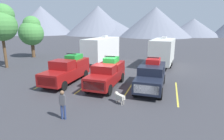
# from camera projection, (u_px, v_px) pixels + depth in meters

# --- Properties ---
(ground_plane) EXTENTS (240.00, 240.00, 0.00)m
(ground_plane) POSITION_uv_depth(u_px,v_px,m) (108.00, 86.00, 15.98)
(ground_plane) COLOR #38383D
(pickup_truck_a) EXTENTS (2.21, 5.73, 2.60)m
(pickup_truck_a) POSITION_uv_depth(u_px,v_px,m) (67.00, 70.00, 16.82)
(pickup_truck_a) COLOR maroon
(pickup_truck_a) RESTS_ON ground
(pickup_truck_b) EXTENTS (2.15, 5.32, 2.55)m
(pickup_truck_b) POSITION_uv_depth(u_px,v_px,m) (107.00, 73.00, 15.68)
(pickup_truck_b) COLOR maroon
(pickup_truck_b) RESTS_ON ground
(pickup_truck_c) EXTENTS (2.23, 5.51, 2.55)m
(pickup_truck_c) POSITION_uv_depth(u_px,v_px,m) (151.00, 75.00, 15.09)
(pickup_truck_c) COLOR black
(pickup_truck_c) RESTS_ON ground
(lot_stripe_a) EXTENTS (0.12, 5.50, 0.01)m
(lot_stripe_a) POSITION_uv_depth(u_px,v_px,m) (53.00, 80.00, 17.68)
(lot_stripe_a) COLOR gold
(lot_stripe_a) RESTS_ON ground
(lot_stripe_b) EXTENTS (0.12, 5.50, 0.01)m
(lot_stripe_b) POSITION_uv_depth(u_px,v_px,m) (89.00, 84.00, 16.58)
(lot_stripe_b) COLOR gold
(lot_stripe_b) RESTS_ON ground
(lot_stripe_c) EXTENTS (0.12, 5.50, 0.01)m
(lot_stripe_c) POSITION_uv_depth(u_px,v_px,m) (130.00, 88.00, 15.47)
(lot_stripe_c) COLOR gold
(lot_stripe_c) RESTS_ON ground
(lot_stripe_d) EXTENTS (0.12, 5.50, 0.01)m
(lot_stripe_d) POSITION_uv_depth(u_px,v_px,m) (177.00, 93.00, 14.37)
(lot_stripe_d) COLOR gold
(lot_stripe_d) RESTS_ON ground
(camper_trailer_a) EXTENTS (3.17, 8.57, 3.79)m
(camper_trailer_a) POSITION_uv_depth(u_px,v_px,m) (102.00, 49.00, 25.32)
(camper_trailer_a) COLOR white
(camper_trailer_a) RESTS_ON ground
(camper_trailer_b) EXTENTS (3.10, 7.56, 3.78)m
(camper_trailer_b) POSITION_uv_depth(u_px,v_px,m) (162.00, 51.00, 23.23)
(camper_trailer_b) COLOR silver
(camper_trailer_b) RESTS_ON ground
(person_a) EXTENTS (0.38, 0.24, 1.73)m
(person_a) POSITION_uv_depth(u_px,v_px,m) (63.00, 103.00, 10.10)
(person_a) COLOR navy
(person_a) RESTS_ON ground
(dog) EXTENTS (0.90, 0.71, 0.75)m
(dog) POSITION_uv_depth(u_px,v_px,m) (119.00, 96.00, 12.37)
(dog) COLOR beige
(dog) RESTS_ON ground
(tree_a) EXTENTS (3.66, 3.66, 7.73)m
(tree_a) POSITION_uv_depth(u_px,v_px,m) (2.00, 23.00, 21.67)
(tree_a) COLOR brown
(tree_a) RESTS_ON ground
(tree_b) EXTENTS (3.93, 3.93, 6.69)m
(tree_b) POSITION_uv_depth(u_px,v_px,m) (31.00, 31.00, 29.45)
(tree_b) COLOR brown
(tree_b) RESTS_ON ground
(mountain_ridge) EXTENTS (158.36, 41.36, 16.11)m
(mountain_ridge) POSITION_uv_depth(u_px,v_px,m) (147.00, 22.00, 88.41)
(mountain_ridge) COLOR slate
(mountain_ridge) RESTS_ON ground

